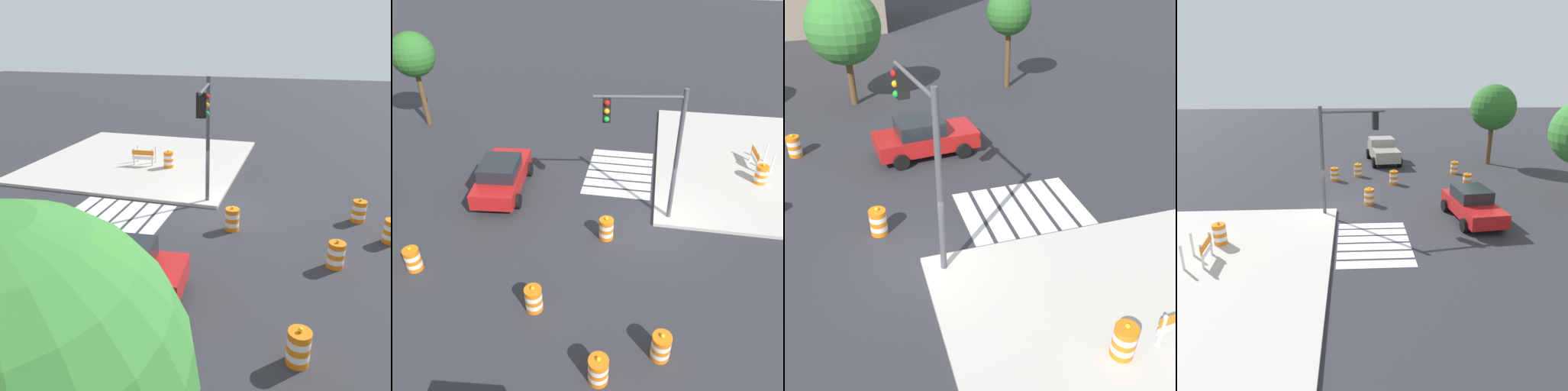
# 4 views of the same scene
# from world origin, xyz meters

# --- Properties ---
(ground_plane) EXTENTS (120.00, 120.00, 0.00)m
(ground_plane) POSITION_xyz_m (0.00, 0.00, 0.00)
(ground_plane) COLOR #2D2D33
(sidewalk_corner) EXTENTS (12.00, 12.00, 0.15)m
(sidewalk_corner) POSITION_xyz_m (6.00, -6.00, 0.07)
(sidewalk_corner) COLOR #BCB7AD
(sidewalk_corner) RESTS_ON ground
(crosswalk_stripes) EXTENTS (4.35, 3.20, 0.02)m
(crosswalk_stripes) POSITION_xyz_m (4.00, 1.80, 0.01)
(crosswalk_stripes) COLOR silver
(crosswalk_stripes) RESTS_ON ground
(sports_car) EXTENTS (4.46, 2.45, 1.63)m
(sports_car) POSITION_xyz_m (1.53, 6.96, 0.81)
(sports_car) COLOR red
(sports_car) RESTS_ON ground
(traffic_barrel_crosswalk_end) EXTENTS (0.56, 0.56, 1.02)m
(traffic_barrel_crosswalk_end) POSITION_xyz_m (-5.92, -0.37, 0.45)
(traffic_barrel_crosswalk_end) COLOR orange
(traffic_barrel_crosswalk_end) RESTS_ON ground
(traffic_barrel_median_near) EXTENTS (0.56, 0.56, 1.02)m
(traffic_barrel_median_near) POSITION_xyz_m (-4.87, 3.66, 0.45)
(traffic_barrel_median_near) COLOR orange
(traffic_barrel_median_near) RESTS_ON ground
(traffic_barrel_median_far) EXTENTS (0.56, 0.56, 1.02)m
(traffic_barrel_median_far) POSITION_xyz_m (-3.86, 8.40, 0.45)
(traffic_barrel_median_far) COLOR orange
(traffic_barrel_median_far) RESTS_ON ground
(traffic_barrel_lane_center) EXTENTS (0.56, 0.56, 1.02)m
(traffic_barrel_lane_center) POSITION_xyz_m (-1.02, 1.82, 0.45)
(traffic_barrel_lane_center) COLOR orange
(traffic_barrel_lane_center) RESTS_ON ground
(traffic_barrel_on_sidewalk) EXTENTS (0.56, 0.56, 1.02)m
(traffic_barrel_on_sidewalk) POSITION_xyz_m (3.95, -4.84, 0.60)
(traffic_barrel_on_sidewalk) COLOR orange
(traffic_barrel_on_sidewalk) RESTS_ON sidewalk_corner
(construction_barricade) EXTENTS (1.30, 0.87, 1.00)m
(construction_barricade) POSITION_xyz_m (5.51, -4.96, 0.72)
(construction_barricade) COLOR silver
(construction_barricade) RESTS_ON sidewalk_corner
(traffic_light_pole) EXTENTS (0.79, 3.26, 5.50)m
(traffic_light_pole) POSITION_xyz_m (0.42, 0.52, 3.91)
(traffic_light_pole) COLOR #4C4C51
(traffic_light_pole) RESTS_ON sidewalk_corner
(street_tree_streetside_near) EXTENTS (3.73, 3.73, 5.89)m
(street_tree_streetside_near) POSITION_xyz_m (-1.00, 13.87, 4.00)
(street_tree_streetside_near) COLOR brown
(street_tree_streetside_near) RESTS_ON ground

